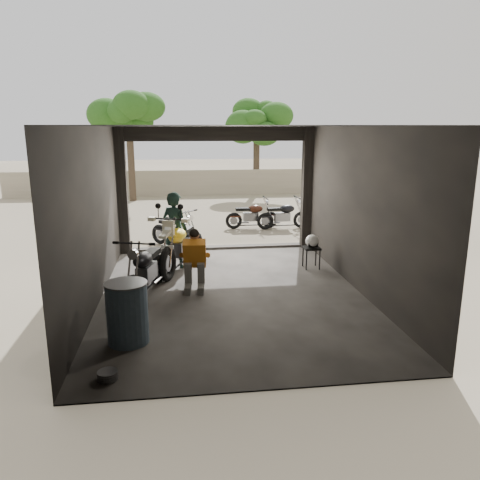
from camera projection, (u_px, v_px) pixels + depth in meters
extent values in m
plane|color=#7A6D56|center=(232.00, 294.00, 9.14)|extent=(80.00, 80.00, 0.00)
cube|color=#2D2B28|center=(232.00, 294.00, 9.14)|extent=(5.00, 7.00, 0.02)
plane|color=black|center=(231.00, 126.00, 8.39)|extent=(7.00, 7.00, 0.00)
cube|color=black|center=(266.00, 267.00, 5.40)|extent=(5.00, 0.02, 3.20)
cube|color=black|center=(94.00, 217.00, 8.45)|extent=(0.02, 7.00, 3.20)
cube|color=black|center=(359.00, 211.00, 9.09)|extent=(0.02, 7.00, 3.20)
cube|color=black|center=(122.00, 192.00, 11.73)|extent=(0.24, 0.24, 3.20)
cube|color=black|center=(307.00, 189.00, 12.33)|extent=(0.24, 0.24, 3.20)
cube|color=black|center=(216.00, 134.00, 11.73)|extent=(5.00, 0.16, 0.36)
cube|color=#2D2B28|center=(217.00, 248.00, 12.51)|extent=(5.00, 0.25, 0.08)
cube|color=gray|center=(199.00, 182.00, 22.50)|extent=(18.00, 0.30, 1.20)
cylinder|color=#382B1E|center=(131.00, 160.00, 20.39)|extent=(0.30, 0.30, 3.58)
ellipsoid|color=#1E4C14|center=(128.00, 107.00, 19.87)|extent=(2.20, 2.20, 3.14)
cylinder|color=#382B1E|center=(256.00, 161.00, 22.62)|extent=(0.30, 0.30, 3.20)
ellipsoid|color=#1E4C14|center=(257.00, 118.00, 22.15)|extent=(2.20, 2.20, 2.80)
imported|color=black|center=(175.00, 230.00, 10.69)|extent=(0.77, 0.71, 1.77)
cube|color=black|center=(312.00, 248.00, 10.67)|extent=(0.37, 0.37, 0.04)
cylinder|color=black|center=(306.00, 260.00, 10.56)|extent=(0.03, 0.03, 0.49)
cylinder|color=black|center=(320.00, 260.00, 10.60)|extent=(0.03, 0.03, 0.49)
cylinder|color=black|center=(303.00, 257.00, 10.86)|extent=(0.03, 0.03, 0.49)
cylinder|color=black|center=(316.00, 256.00, 10.90)|extent=(0.03, 0.03, 0.49)
ellipsoid|color=white|center=(312.00, 241.00, 10.63)|extent=(0.33, 0.35, 0.29)
cylinder|color=#3F566A|center=(127.00, 314.00, 6.95)|extent=(0.65, 0.65, 0.95)
cylinder|color=black|center=(338.00, 201.00, 13.72)|extent=(0.08, 0.08, 2.13)
cylinder|color=white|center=(340.00, 171.00, 13.50)|extent=(0.78, 0.03, 0.78)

